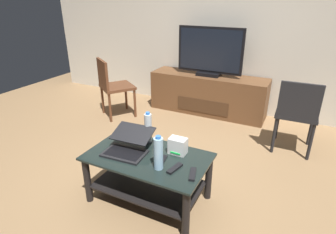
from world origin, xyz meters
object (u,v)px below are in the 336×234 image
at_px(laptop, 128,145).
at_px(dining_chair, 297,112).
at_px(media_cabinet, 208,94).
at_px(side_chair, 112,84).
at_px(coffee_table, 148,170).
at_px(tv_remote, 193,174).
at_px(soundbar_remote, 175,168).
at_px(television, 210,53).
at_px(cell_phone, 161,160).
at_px(router_box, 178,146).
at_px(water_bottle_near, 158,153).
at_px(water_bottle_far, 148,128).

bearing_deg(laptop, dining_chair, 49.63).
distance_m(media_cabinet, side_chair, 1.45).
relative_size(coffee_table, side_chair, 1.19).
bearing_deg(side_chair, tv_remote, -38.71).
bearing_deg(media_cabinet, dining_chair, -29.20).
relative_size(side_chair, soundbar_remote, 5.42).
distance_m(media_cabinet, dining_chair, 1.48).
distance_m(coffee_table, dining_chair, 1.83).
bearing_deg(side_chair, media_cabinet, 32.76).
xyz_separation_m(television, cell_phone, (0.35, -2.17, -0.47)).
height_order(dining_chair, router_box, dining_chair).
xyz_separation_m(dining_chair, soundbar_remote, (-0.77, -1.55, -0.04)).
xyz_separation_m(dining_chair, cell_phone, (-0.93, -1.48, -0.05)).
height_order(television, water_bottle_near, television).
distance_m(television, water_bottle_far, 1.97).
bearing_deg(tv_remote, water_bottle_near, 170.13).
xyz_separation_m(side_chair, laptop, (1.23, -1.41, 0.01)).
bearing_deg(dining_chair, side_chair, -178.52).
relative_size(coffee_table, laptop, 2.54).
relative_size(laptop, water_bottle_near, 1.43).
xyz_separation_m(television, water_bottle_near, (0.38, -2.28, -0.34)).
distance_m(coffee_table, side_chair, 2.01).
relative_size(water_bottle_far, tv_remote, 1.83).
bearing_deg(coffee_table, tv_remote, -11.24).
bearing_deg(television, water_bottle_near, -80.49).
bearing_deg(water_bottle_far, soundbar_remote, -36.54).
distance_m(router_box, soundbar_remote, 0.26).
bearing_deg(router_box, laptop, -158.15).
bearing_deg(cell_phone, router_box, 56.82).
height_order(coffee_table, water_bottle_near, water_bottle_near).
bearing_deg(media_cabinet, side_chair, -147.24).
bearing_deg(tv_remote, water_bottle_far, 134.87).
relative_size(side_chair, router_box, 5.82).
relative_size(media_cabinet, water_bottle_far, 5.99).
xyz_separation_m(water_bottle_near, soundbar_remote, (0.12, 0.04, -0.12)).
relative_size(water_bottle_far, soundbar_remote, 1.83).
height_order(television, laptop, television).
height_order(television, router_box, television).
bearing_deg(media_cabinet, water_bottle_far, -87.26).
relative_size(television, water_bottle_far, 3.31).
xyz_separation_m(coffee_table, router_box, (0.21, 0.15, 0.22)).
bearing_deg(coffee_table, side_chair, 135.31).
relative_size(media_cabinet, dining_chair, 2.02).
relative_size(side_chair, laptop, 2.14).
bearing_deg(television, dining_chair, -28.45).
distance_m(television, dining_chair, 1.52).
bearing_deg(tv_remote, side_chair, 125.17).
bearing_deg(laptop, water_bottle_far, 72.62).
bearing_deg(television, media_cabinet, 90.00).
bearing_deg(laptop, water_bottle_near, -17.42).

